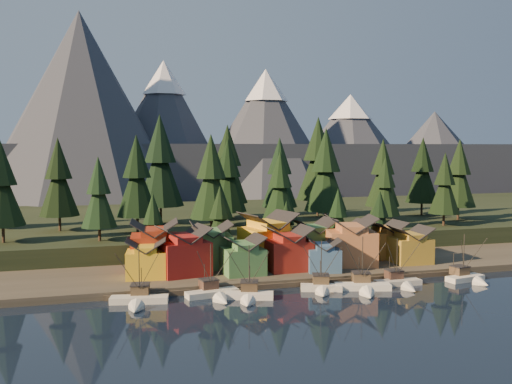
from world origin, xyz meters
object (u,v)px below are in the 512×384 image
object	(u,v)px
boat_4	(364,281)
boat_5	(401,277)
house_back_0	(154,244)
house_back_1	(211,244)
boat_0	(138,293)
house_front_0	(146,257)
boat_1	(214,287)
boat_3	(322,280)
boat_6	(469,272)
house_front_1	(184,249)
boat_2	(249,289)

from	to	relation	value
boat_4	boat_5	xyz separation A→B (m)	(9.06, 1.37, -0.15)
house_back_0	house_back_1	world-z (taller)	house_back_0
boat_0	house_front_0	size ratio (longest dim) A/B	1.30
boat_1	house_front_0	world-z (taller)	boat_1
boat_0	boat_3	xyz separation A→B (m)	(35.79, -0.84, 0.16)
boat_6	house_back_1	bearing A→B (deg)	145.77
boat_1	house_front_1	size ratio (longest dim) A/B	1.01
house_back_1	boat_5	bearing A→B (deg)	-27.82
house_front_1	boat_4	bearing A→B (deg)	-38.80
boat_1	boat_6	bearing A→B (deg)	-12.40
house_front_0	house_back_1	bearing A→B (deg)	29.82
boat_2	house_front_1	bearing A→B (deg)	135.59
house_front_0	boat_6	bearing A→B (deg)	-6.28
boat_4	house_back_1	distance (m)	35.63
boat_3	boat_6	distance (m)	33.37
boat_4	boat_6	bearing A→B (deg)	17.93
house_front_1	house_back_0	world-z (taller)	house_back_0
house_back_0	boat_2	bearing A→B (deg)	-51.56
boat_6	house_front_1	world-z (taller)	house_front_1
boat_2	boat_5	size ratio (longest dim) A/B	1.03
boat_3	boat_6	world-z (taller)	boat_6
boat_0	boat_4	distance (m)	44.15
boat_1	boat_5	bearing A→B (deg)	-12.78
boat_0	house_front_1	bearing A→B (deg)	66.19
boat_0	house_back_1	distance (m)	28.06
boat_3	boat_6	size ratio (longest dim) A/B	1.00
boat_1	boat_6	world-z (taller)	boat_1
boat_4	house_front_0	distance (m)	44.98
boat_2	boat_5	bearing A→B (deg)	20.46
boat_1	boat_3	distance (m)	21.50
boat_5	boat_0	bearing A→B (deg)	-179.96
boat_6	house_back_1	size ratio (longest dim) A/B	1.10
house_back_0	boat_0	bearing A→B (deg)	-97.23
boat_1	house_back_0	bearing A→B (deg)	104.03
boat_0	house_front_0	distance (m)	15.73
house_front_0	boat_2	bearing A→B (deg)	-37.57
boat_0	boat_6	size ratio (longest dim) A/B	1.07
boat_0	house_front_0	xyz separation A→B (m)	(2.95, 15.01, 3.68)
boat_0	house_front_1	xyz separation A→B (m)	(10.86, 15.47, 4.80)
house_front_1	house_front_0	bearing A→B (deg)	173.50
boat_4	house_back_0	world-z (taller)	house_back_0
boat_2	boat_3	xyz separation A→B (m)	(15.59, 1.87, 0.09)
house_front_1	house_back_0	size ratio (longest dim) A/B	1.02
boat_2	house_back_0	xyz separation A→B (m)	(-14.87, 24.10, 5.14)
boat_5	boat_6	bearing A→B (deg)	-0.32
boat_4	house_front_0	xyz separation A→B (m)	(-41.11, 17.89, 3.65)
house_back_1	house_front_0	bearing A→B (deg)	-153.53
boat_1	boat_6	size ratio (longest dim) A/B	1.04
boat_3	house_back_0	bearing A→B (deg)	162.70
boat_1	boat_5	distance (m)	38.84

